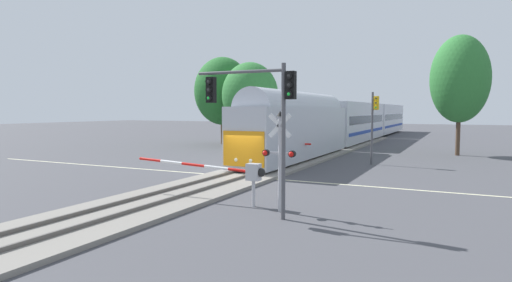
{
  "coord_description": "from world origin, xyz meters",
  "views": [
    {
      "loc": [
        11.8,
        -22.52,
        4.0
      ],
      "look_at": [
        -0.3,
        2.38,
        2.0
      ],
      "focal_mm": 29.89,
      "sensor_mm": 36.0,
      "label": 1
    }
  ],
  "objects_px": {
    "crossing_signal_mast": "(280,151)",
    "crossing_gate_far": "(247,144)",
    "commuter_train": "(355,121)",
    "traffic_signal_near_right": "(258,103)",
    "pine_left_background": "(223,91)",
    "crossing_gate_near": "(236,171)",
    "oak_behind_train": "(250,95)",
    "oak_far_right": "(460,79)",
    "traffic_signal_far_side": "(374,116)"
  },
  "relations": [
    {
      "from": "crossing_signal_mast",
      "to": "crossing_gate_far",
      "type": "relative_size",
      "value": 0.61
    },
    {
      "from": "commuter_train",
      "to": "traffic_signal_near_right",
      "type": "height_order",
      "value": "traffic_signal_near_right"
    },
    {
      "from": "crossing_signal_mast",
      "to": "pine_left_background",
      "type": "xyz_separation_m",
      "value": [
        -19.26,
        28.53,
        3.83
      ]
    },
    {
      "from": "crossing_gate_near",
      "to": "pine_left_background",
      "type": "bearing_deg",
      "value": 121.31
    },
    {
      "from": "commuter_train",
      "to": "oak_behind_train",
      "type": "xyz_separation_m",
      "value": [
        -8.95,
        -10.69,
        2.89
      ]
    },
    {
      "from": "traffic_signal_near_right",
      "to": "oak_far_right",
      "type": "xyz_separation_m",
      "value": [
        6.48,
        27.45,
        2.47
      ]
    },
    {
      "from": "crossing_gate_near",
      "to": "traffic_signal_near_right",
      "type": "xyz_separation_m",
      "value": [
        1.72,
        -1.42,
        2.84
      ]
    },
    {
      "from": "crossing_gate_far",
      "to": "pine_left_background",
      "type": "bearing_deg",
      "value": 126.33
    },
    {
      "from": "traffic_signal_far_side",
      "to": "oak_far_right",
      "type": "height_order",
      "value": "oak_far_right"
    },
    {
      "from": "crossing_gate_near",
      "to": "oak_behind_train",
      "type": "distance_m",
      "value": 28.63
    },
    {
      "from": "crossing_gate_far",
      "to": "pine_left_background",
      "type": "relative_size",
      "value": 0.64
    },
    {
      "from": "pine_left_background",
      "to": "traffic_signal_far_side",
      "type": "bearing_deg",
      "value": -31.05
    },
    {
      "from": "crossing_signal_mast",
      "to": "traffic_signal_near_right",
      "type": "xyz_separation_m",
      "value": [
        -0.42,
        -1.03,
        1.84
      ]
    },
    {
      "from": "commuter_train",
      "to": "crossing_signal_mast",
      "type": "height_order",
      "value": "commuter_train"
    },
    {
      "from": "oak_far_right",
      "to": "traffic_signal_near_right",
      "type": "bearing_deg",
      "value": -103.28
    },
    {
      "from": "crossing_signal_mast",
      "to": "oak_behind_train",
      "type": "distance_m",
      "value": 29.83
    },
    {
      "from": "crossing_gate_near",
      "to": "traffic_signal_near_right",
      "type": "relative_size",
      "value": 1.15
    },
    {
      "from": "commuter_train",
      "to": "oak_behind_train",
      "type": "height_order",
      "value": "oak_behind_train"
    },
    {
      "from": "pine_left_background",
      "to": "oak_far_right",
      "type": "bearing_deg",
      "value": -4.78
    },
    {
      "from": "commuter_train",
      "to": "pine_left_background",
      "type": "distance_m",
      "value": 16.44
    },
    {
      "from": "traffic_signal_far_side",
      "to": "crossing_signal_mast",
      "type": "bearing_deg",
      "value": -91.85
    },
    {
      "from": "crossing_gate_far",
      "to": "oak_behind_train",
      "type": "relative_size",
      "value": 0.72
    },
    {
      "from": "oak_behind_train",
      "to": "traffic_signal_near_right",
      "type": "bearing_deg",
      "value": -62.71
    },
    {
      "from": "crossing_gate_near",
      "to": "oak_far_right",
      "type": "xyz_separation_m",
      "value": [
        8.2,
        26.02,
        5.31
      ]
    },
    {
      "from": "crossing_signal_mast",
      "to": "oak_behind_train",
      "type": "height_order",
      "value": "oak_behind_train"
    },
    {
      "from": "traffic_signal_far_side",
      "to": "oak_far_right",
      "type": "xyz_separation_m",
      "value": [
        5.52,
        9.8,
        3.16
      ]
    },
    {
      "from": "crossing_gate_near",
      "to": "crossing_gate_far",
      "type": "distance_m",
      "value": 15.18
    },
    {
      "from": "traffic_signal_near_right",
      "to": "crossing_signal_mast",
      "type": "bearing_deg",
      "value": 67.69
    },
    {
      "from": "traffic_signal_near_right",
      "to": "pine_left_background",
      "type": "height_order",
      "value": "pine_left_background"
    },
    {
      "from": "crossing_signal_mast",
      "to": "pine_left_background",
      "type": "relative_size",
      "value": 0.39
    },
    {
      "from": "traffic_signal_near_right",
      "to": "pine_left_background",
      "type": "bearing_deg",
      "value": 122.51
    },
    {
      "from": "crossing_gate_near",
      "to": "oak_behind_train",
      "type": "bearing_deg",
      "value": 115.52
    },
    {
      "from": "traffic_signal_near_right",
      "to": "pine_left_background",
      "type": "xyz_separation_m",
      "value": [
        -18.84,
        29.56,
        1.99
      ]
    },
    {
      "from": "commuter_train",
      "to": "oak_far_right",
      "type": "xyz_separation_m",
      "value": [
        11.45,
        -10.23,
        4.0
      ]
    },
    {
      "from": "crossing_gate_far",
      "to": "oak_far_right",
      "type": "relative_size",
      "value": 0.62
    },
    {
      "from": "oak_behind_train",
      "to": "oak_far_right",
      "type": "relative_size",
      "value": 0.87
    },
    {
      "from": "traffic_signal_far_side",
      "to": "oak_behind_train",
      "type": "bearing_deg",
      "value": 147.9
    },
    {
      "from": "crossing_gate_near",
      "to": "oak_far_right",
      "type": "relative_size",
      "value": 0.62
    },
    {
      "from": "traffic_signal_near_right",
      "to": "oak_far_right",
      "type": "relative_size",
      "value": 0.54
    },
    {
      "from": "crossing_gate_near",
      "to": "crossing_signal_mast",
      "type": "bearing_deg",
      "value": -10.42
    },
    {
      "from": "crossing_signal_mast",
      "to": "oak_far_right",
      "type": "distance_m",
      "value": 27.44
    },
    {
      "from": "crossing_gate_far",
      "to": "traffic_signal_far_side",
      "type": "bearing_deg",
      "value": 15.27
    },
    {
      "from": "traffic_signal_near_right",
      "to": "pine_left_background",
      "type": "relative_size",
      "value": 0.55
    },
    {
      "from": "pine_left_background",
      "to": "commuter_train",
      "type": "bearing_deg",
      "value": 30.31
    },
    {
      "from": "crossing_gate_far",
      "to": "pine_left_background",
      "type": "height_order",
      "value": "pine_left_background"
    },
    {
      "from": "crossing_signal_mast",
      "to": "traffic_signal_far_side",
      "type": "xyz_separation_m",
      "value": [
        0.54,
        16.62,
        1.15
      ]
    },
    {
      "from": "pine_left_background",
      "to": "oak_far_right",
      "type": "distance_m",
      "value": 25.41
    },
    {
      "from": "traffic_signal_near_right",
      "to": "traffic_signal_far_side",
      "type": "relative_size",
      "value": 1.07
    },
    {
      "from": "traffic_signal_far_side",
      "to": "pine_left_background",
      "type": "distance_m",
      "value": 23.27
    },
    {
      "from": "traffic_signal_far_side",
      "to": "pine_left_background",
      "type": "relative_size",
      "value": 0.52
    }
  ]
}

